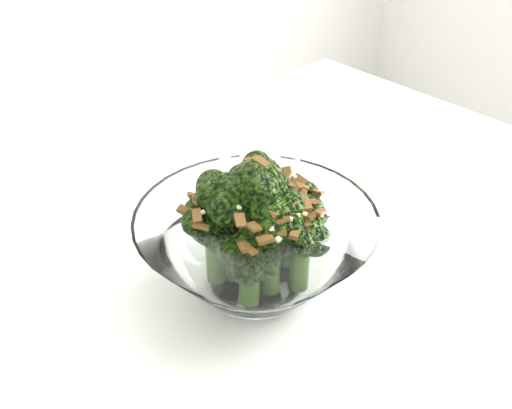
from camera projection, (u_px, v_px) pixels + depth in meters
broccoli_dish at (257, 241)px, 0.49m from camera, size 0.21×0.21×0.13m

